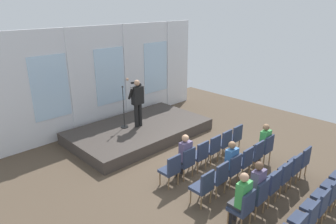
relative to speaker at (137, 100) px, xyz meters
The scene contains 31 objects.
ground_plane 3.58m from the speaker, 89.22° to the right, with size 13.12×13.12×0.00m, color brown.
rear_partition 1.84m from the speaker, 87.35° to the left, with size 9.00×0.14×3.92m.
stage_platform 1.22m from the speaker, ahead, with size 4.99×2.93×0.41m, color #3F3833.
speaker is the anchor object (origin of this frame).
mic_stand 0.84m from the speaker, 148.55° to the left, with size 0.28×0.28×1.55m.
chair_r0_c0 3.58m from the speaker, 114.40° to the right, with size 0.46×0.44×0.94m.
chair_r0_c1 3.39m from the speaker, 104.92° to the right, with size 0.46×0.44×0.94m.
audience_r0_c1 3.27m from the speaker, 105.30° to the right, with size 0.36×0.39×1.32m.
chair_r0_c2 3.29m from the speaker, 94.54° to the right, with size 0.46×0.44×0.94m.
chair_r0_c3 3.30m from the speaker, 83.86° to the right, with size 0.46×0.44×0.94m.
chair_r0_c4 3.41m from the speaker, 73.58° to the right, with size 0.46×0.44×0.94m.
chair_r0_c5 3.62m from the speaker, 64.28° to the right, with size 0.46×0.44×0.94m.
chair_r1_c0 4.59m from the speaker, 108.54° to the right, with size 0.46×0.44×0.94m.
chair_r1_c1 4.45m from the speaker, 101.15° to the right, with size 0.46×0.44×0.94m.
chair_r1_c2 4.37m from the speaker, 93.36° to the right, with size 0.46×0.44×0.94m.
audience_r1_c2 4.26m from the speaker, 93.43° to the right, with size 0.36×0.39×1.30m.
chair_r1_c3 4.38m from the speaker, 85.45° to the right, with size 0.46×0.44×0.94m.
chair_r1_c4 4.46m from the speaker, 77.71° to the right, with size 0.46×0.44×0.94m.
chair_r1_c5 4.62m from the speaker, 70.40° to the right, with size 0.46×0.44×0.94m.
audience_r1_c5 4.51m from the speaker, 70.04° to the right, with size 0.36×0.39×1.29m.
chair_r2_c0 5.64m from the speaker, 104.90° to the right, with size 0.46×0.44×0.94m.
audience_r2_c0 5.54m from the speaker, 105.11° to the right, with size 0.36×0.39×1.35m.
chair_r2_c1 5.52m from the speaker, 98.88° to the right, with size 0.46×0.44×0.94m.
audience_r2_c1 5.42m from the speaker, 99.01° to the right, with size 0.36×0.39×1.38m.
chair_r2_c2 5.47m from the speaker, 92.67° to the right, with size 0.46×0.44×0.94m.
chair_r2_c3 5.47m from the speaker, 86.39° to the right, with size 0.46×0.44×0.94m.
chair_r2_c4 5.54m from the speaker, 80.20° to the right, with size 0.46×0.44×0.94m.
chair_r2_c5 5.67m from the speaker, 74.23° to the right, with size 0.46×0.44×0.94m.
chair_r3_c1 6.62m from the speaker, 97.38° to the right, with size 0.46×0.44×0.94m.
chair_r3_c2 6.57m from the speaker, 92.21° to the right, with size 0.46×0.44×0.94m.
chair_r3_c3 6.57m from the speaker, 87.01° to the right, with size 0.46×0.44×0.94m.
Camera 1 is at (-6.48, -4.89, 4.71)m, focal length 32.48 mm.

